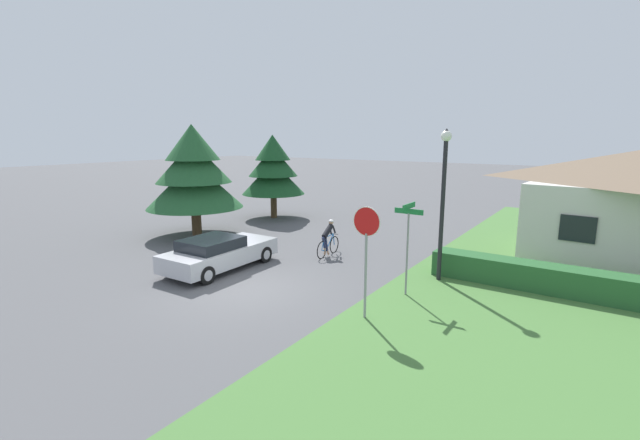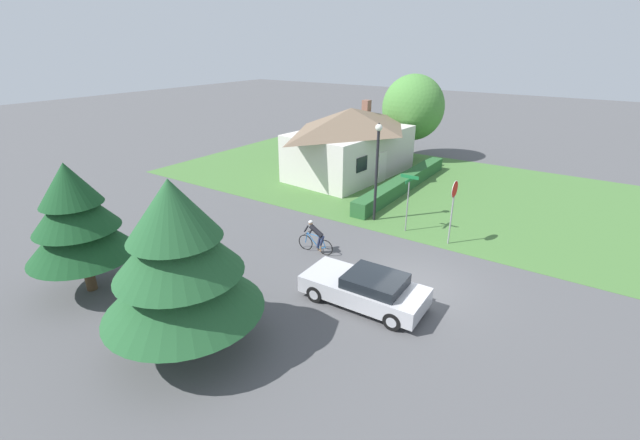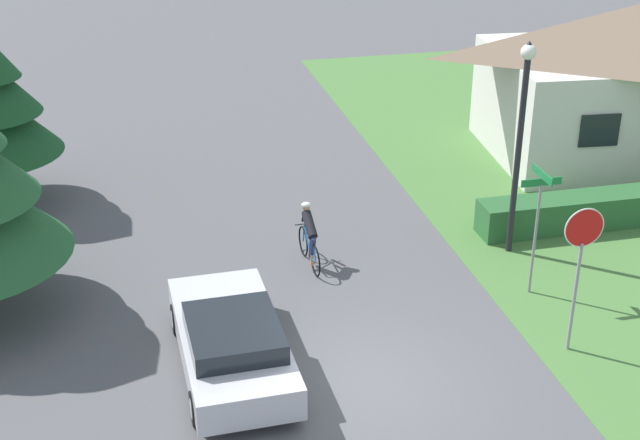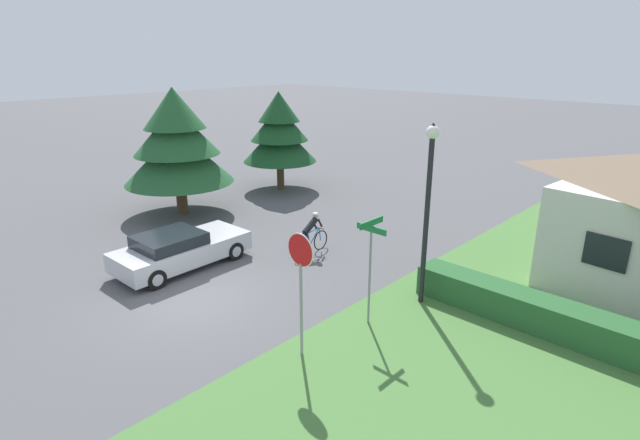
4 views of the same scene
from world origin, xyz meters
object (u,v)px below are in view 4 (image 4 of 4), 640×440
cyclist (311,234)px  street_name_sign (370,253)px  street_lamp (428,194)px  stop_sign (301,270)px  conifer_tall_near (177,143)px  sedan_left_lane (180,249)px  conifer_tall_far (279,132)px

cyclist → street_name_sign: size_ratio=0.62×
street_lamp → stop_sign: bearing=-98.4°
cyclist → stop_sign: (4.15, -4.57, 1.47)m
conifer_tall_near → sedan_left_lane: bearing=-32.6°
conifer_tall_near → conifer_tall_far: (0.13, 5.72, -0.18)m
street_lamp → conifer_tall_near: 12.17m
street_lamp → conifer_tall_near: (-12.17, -0.09, -0.08)m
stop_sign → conifer_tall_far: bearing=-40.2°
stop_sign → conifer_tall_far: size_ratio=0.62×
cyclist → street_lamp: 5.38m
conifer_tall_far → street_lamp: bearing=-25.1°
conifer_tall_near → conifer_tall_far: bearing=88.7°
street_lamp → conifer_tall_far: (-12.03, 5.63, -0.26)m
sedan_left_lane → street_lamp: street_lamp is taller
sedan_left_lane → conifer_tall_near: conifer_tall_near is taller
street_lamp → street_name_sign: bearing=-101.1°
cyclist → street_lamp: size_ratio=0.35×
stop_sign → conifer_tall_near: 12.28m
street_lamp → street_name_sign: (-0.38, -1.93, -1.22)m
street_name_sign → conifer_tall_near: 11.98m
stop_sign → street_name_sign: stop_sign is taller
sedan_left_lane → conifer_tall_far: 10.50m
conifer_tall_far → street_name_sign: bearing=-33.0°
street_lamp → conifer_tall_far: bearing=154.9°
sedan_left_lane → street_name_sign: street_name_sign is taller
cyclist → street_name_sign: bearing=-121.4°
stop_sign → street_name_sign: size_ratio=1.07×
sedan_left_lane → conifer_tall_far: (-4.95, 8.97, 2.30)m
sedan_left_lane → conifer_tall_near: (-5.08, 3.25, 2.48)m
sedan_left_lane → street_name_sign: (6.71, 1.41, 1.34)m
sedan_left_lane → stop_sign: bearing=-98.6°
cyclist → conifer_tall_far: 9.22m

